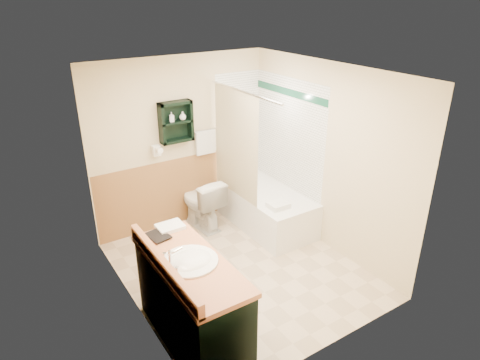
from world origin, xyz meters
The scene contains 25 objects.
floor centered at (0.00, 0.00, 0.00)m, with size 3.00×3.00×0.00m, color beige.
back_wall centered at (0.00, 1.52, 1.20)m, with size 2.60×0.04×2.40m, color beige.
left_wall centered at (-1.32, 0.00, 1.20)m, with size 0.04×3.00×2.40m, color beige.
right_wall centered at (1.32, 0.00, 1.20)m, with size 0.04×3.00×2.40m, color beige.
ceiling centered at (0.00, 0.00, 2.42)m, with size 2.60×3.00×0.04m, color white.
wainscot_left centered at (-1.29, 0.00, 0.50)m, with size 2.98×2.98×1.00m, color #A86E44, non-canonical shape.
wainscot_back centered at (0.00, 1.49, 0.50)m, with size 2.58×2.58×1.00m, color #A86E44, non-canonical shape.
mirror_frame centered at (-1.27, -0.55, 1.50)m, with size 1.30×1.30×1.00m, color brown, non-canonical shape.
mirror_glass centered at (-1.27, -0.55, 1.50)m, with size 1.20×1.20×0.90m, color white, non-canonical shape.
tile_right centered at (1.28, 0.75, 1.05)m, with size 1.50×1.50×2.10m, color white, non-canonical shape.
tile_back centered at (1.03, 1.48, 1.05)m, with size 0.95×0.95×2.10m, color white, non-canonical shape.
tile_accent centered at (1.27, 0.75, 1.90)m, with size 1.50×1.50×0.10m, color #154934, non-canonical shape.
wall_shelf centered at (-0.10, 1.41, 1.55)m, with size 0.45×0.15×0.55m, color black.
hair_dryer centered at (-0.40, 1.43, 1.20)m, with size 0.10×0.24×0.18m, color white, non-canonical shape.
towel_bar centered at (0.35, 1.45, 1.35)m, with size 0.40×0.06×0.40m, color white, non-canonical shape.
curtain_rod centered at (0.53, 0.75, 2.00)m, with size 0.03×0.03×1.60m, color silver.
shower_curtain centered at (0.53, 0.92, 1.15)m, with size 1.05×1.05×1.70m, color beige, non-canonical shape.
vanity centered at (-0.99, -0.70, 0.45)m, with size 0.59×1.42×0.90m, color black.
bathtub centered at (0.93, 0.71, 0.26)m, with size 0.79×1.50×0.53m, color white.
toilet centered at (0.12, 1.19, 0.37)m, with size 0.42×0.76×0.74m, color white.
counter_towel centered at (-0.89, -0.06, 0.92)m, with size 0.27×0.21×0.04m, color white.
vanity_book centered at (-1.16, -0.17, 1.03)m, with size 0.19×0.02×0.25m, color black.
tub_towel centered at (0.77, 0.26, 0.56)m, with size 0.26×0.22×0.07m, color white.
soap_bottle_a centered at (-0.16, 1.40, 1.59)m, with size 0.06×0.13×0.06m, color white.
soap_bottle_b centered at (0.00, 1.40, 1.61)m, with size 0.09×0.12×0.09m, color white.
Camera 1 is at (-2.37, -3.66, 3.15)m, focal length 32.00 mm.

